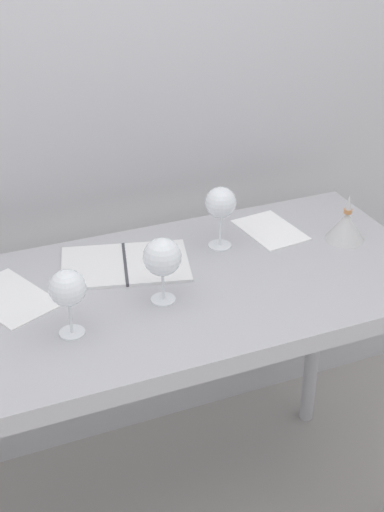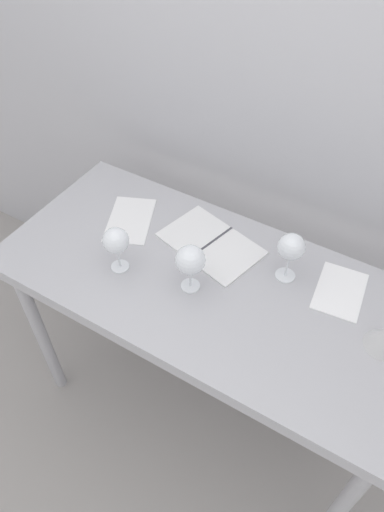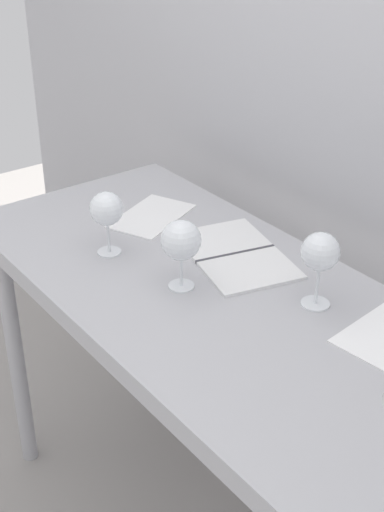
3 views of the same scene
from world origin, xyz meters
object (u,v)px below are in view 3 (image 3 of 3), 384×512
(wine_glass_far_right, at_px, (320,254))
(wine_glass_near_left, at_px, (107,210))
(tasting_sheet_lower, at_px, (152,216))
(open_notebook, at_px, (236,255))
(wine_glass_near_center, at_px, (181,241))

(wine_glass_far_right, bearing_deg, wine_glass_near_left, -153.16)
(wine_glass_near_left, bearing_deg, wine_glass_far_right, 26.84)
(tasting_sheet_lower, bearing_deg, open_notebook, -16.03)
(wine_glass_near_center, xyz_separation_m, open_notebook, (-0.04, 0.19, -0.12))
(wine_glass_far_right, relative_size, wine_glass_near_center, 1.05)
(wine_glass_far_right, relative_size, open_notebook, 0.47)
(wine_glass_near_center, bearing_deg, tasting_sheet_lower, 156.35)
(wine_glass_near_left, height_order, open_notebook, wine_glass_near_left)
(tasting_sheet_lower, bearing_deg, wine_glass_far_right, -19.63)
(wine_glass_near_left, height_order, wine_glass_far_right, wine_glass_far_right)
(open_notebook, bearing_deg, wine_glass_far_right, 14.57)
(open_notebook, bearing_deg, wine_glass_near_center, -65.06)
(wine_glass_far_right, bearing_deg, open_notebook, -179.96)
(wine_glass_near_left, distance_m, wine_glass_far_right, 0.54)
(wine_glass_near_left, xyz_separation_m, tasting_sheet_lower, (-0.11, 0.20, -0.12))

